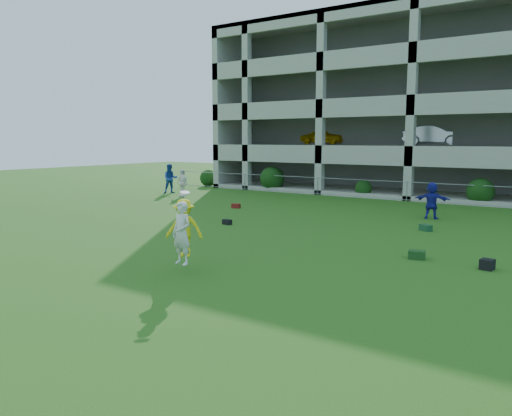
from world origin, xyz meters
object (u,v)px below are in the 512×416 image
Objects in this scene: bystander_b at (182,183)px; parking_garage at (448,107)px; crate_d at (487,264)px; bystander_d at (432,200)px; frisbee_contest at (184,229)px; bystander_a at (170,179)px.

parking_garage is at bearing 63.12° from bystander_b.
bystander_b reaches higher than crate_d.
bystander_b reaches higher than bystander_d.
bystander_d is at bearing 76.66° from frisbee_contest.
frisbee_contest is (14.78, -14.69, 0.17)m from bystander_a.
parking_garage reaches higher than bystander_b.
bystander_d is at bearing 114.65° from crate_d.
bystander_d is 15.90m from parking_garage.
frisbee_contest is 28.60m from parking_garage.
crate_d is at bearing 109.48° from bystander_d.
frisbee_contest reaches higher than bystander_d.
parking_garage is at bearing -83.22° from bystander_d.
frisbee_contest is at bearing -92.92° from bystander_a.
crate_d is (19.69, -8.54, -0.74)m from bystander_b.
bystander_a reaches higher than crate_d.
parking_garage is (12.68, 14.67, 5.12)m from bystander_b.
bystander_a is 2.47m from bystander_b.
bystander_a is 20.69m from parking_garage.
bystander_a is 5.77× the size of crate_d.
frisbee_contest is 0.07× the size of parking_garage.
bystander_d is (15.80, -0.05, -0.03)m from bystander_b.
crate_d is 0.18× the size of frisbee_contest.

